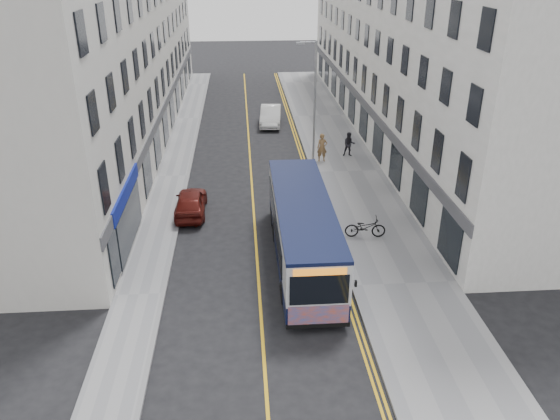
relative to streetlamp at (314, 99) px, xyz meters
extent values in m
plane|color=black|center=(-4.17, -14.00, -4.38)|extent=(140.00, 140.00, 0.00)
cube|color=gray|center=(2.08, -2.00, -4.32)|extent=(4.50, 64.00, 0.12)
cube|color=gray|center=(-9.17, -2.00, -4.32)|extent=(2.00, 64.00, 0.12)
cube|color=slate|center=(-0.17, -2.00, -4.32)|extent=(0.18, 64.00, 0.13)
cube|color=slate|center=(-8.17, -2.00, -4.32)|extent=(0.18, 64.00, 0.13)
cube|color=gold|center=(-4.17, -2.00, -4.38)|extent=(0.12, 64.00, 0.01)
cube|color=gold|center=(-0.62, -2.00, -4.38)|extent=(0.10, 64.00, 0.01)
cube|color=gold|center=(-0.42, -2.00, -4.38)|extent=(0.10, 64.00, 0.01)
cube|color=white|center=(7.33, 7.00, 2.12)|extent=(6.00, 46.00, 13.00)
cube|color=beige|center=(-13.17, 7.00, 2.12)|extent=(6.00, 46.00, 13.00)
cylinder|color=#909398|center=(0.08, 0.00, -0.38)|extent=(0.14, 0.14, 8.00)
cylinder|color=#909398|center=(-0.42, 0.00, 3.52)|extent=(1.00, 0.08, 0.08)
cube|color=#909398|center=(-0.92, 0.00, 3.47)|extent=(0.50, 0.18, 0.12)
cube|color=black|center=(-2.10, -12.93, -3.62)|extent=(2.40, 10.55, 0.86)
cube|color=#B9BCC0|center=(-2.10, -12.93, -2.32)|extent=(2.40, 10.55, 1.73)
cube|color=black|center=(-2.10, -12.93, -1.38)|extent=(2.42, 10.55, 0.15)
cube|color=black|center=(-3.31, -12.35, -2.51)|extent=(0.04, 8.25, 1.10)
cube|color=black|center=(-0.88, -12.35, -2.51)|extent=(0.04, 8.25, 1.10)
cube|color=black|center=(-2.10, -18.22, -2.42)|extent=(2.16, 0.04, 1.20)
cube|color=#DD4912|center=(-2.10, -18.22, -3.57)|extent=(2.25, 0.04, 0.91)
cube|color=orange|center=(-2.10, -18.23, -1.65)|extent=(1.92, 0.04, 0.27)
cylinder|color=black|center=(-3.18, -16.09, -3.90)|extent=(0.27, 0.96, 0.96)
cylinder|color=black|center=(-1.01, -16.09, -3.90)|extent=(0.27, 0.96, 0.96)
cylinder|color=black|center=(-3.18, -10.82, -3.90)|extent=(0.27, 0.96, 0.96)
cylinder|color=black|center=(-1.01, -10.82, -3.90)|extent=(0.27, 0.96, 0.96)
cylinder|color=black|center=(-3.18, -9.09, -3.90)|extent=(0.27, 0.96, 0.96)
cylinder|color=black|center=(-1.01, -9.09, -3.90)|extent=(0.27, 0.96, 0.96)
imported|color=black|center=(1.25, -10.95, -3.74)|extent=(2.06, 0.86, 1.05)
imported|color=brown|center=(0.66, -0.02, -3.32)|extent=(0.71, 0.49, 1.89)
imported|color=#222127|center=(2.66, 0.84, -3.43)|extent=(0.86, 0.69, 1.67)
imported|color=silver|center=(-2.27, 9.17, -3.62)|extent=(2.02, 4.73, 1.52)
imported|color=#55130E|center=(-7.57, -7.40, -3.70)|extent=(1.63, 4.04, 1.37)
camera|label=1|loc=(-4.71, -34.50, 8.59)|focal=35.00mm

